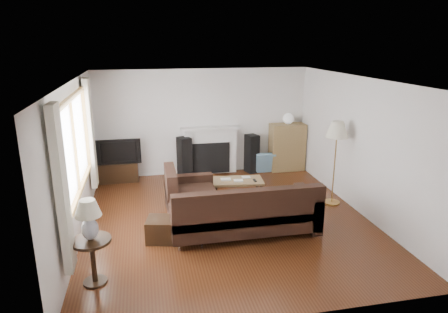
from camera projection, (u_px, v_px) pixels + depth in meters
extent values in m
cube|color=#492310|center=(227.00, 219.00, 7.25)|extent=(5.10, 5.60, 0.04)
cube|color=white|center=(228.00, 80.00, 6.54)|extent=(5.10, 5.60, 0.04)
cube|color=white|center=(203.00, 122.00, 9.48)|extent=(5.00, 0.04, 2.50)
cube|color=white|center=(281.00, 221.00, 4.31)|extent=(5.00, 0.04, 2.50)
cube|color=white|center=(76.00, 162.00, 6.41)|extent=(0.04, 5.50, 2.50)
cube|color=white|center=(359.00, 146.00, 7.38)|extent=(0.04, 5.50, 2.50)
cube|color=olive|center=(75.00, 147.00, 6.15)|extent=(0.12, 2.74, 1.54)
cube|color=beige|center=(62.00, 190.00, 4.77)|extent=(0.10, 0.35, 2.10)
cube|color=beige|center=(91.00, 134.00, 7.63)|extent=(0.10, 0.35, 2.10)
cube|color=white|center=(211.00, 150.00, 9.60)|extent=(1.40, 0.26, 1.15)
cube|color=black|center=(118.00, 172.00, 9.14)|extent=(0.89, 0.40, 0.45)
imported|color=black|center=(119.00, 150.00, 9.01)|extent=(0.98, 0.13, 0.57)
cube|color=black|center=(184.00, 157.00, 9.39)|extent=(0.35, 0.38, 0.95)
cube|color=black|center=(252.00, 154.00, 9.72)|extent=(0.34, 0.37, 0.93)
cube|color=olive|center=(287.00, 147.00, 9.85)|extent=(0.85, 0.40, 1.16)
sphere|color=white|center=(288.00, 119.00, 9.65)|extent=(0.26, 0.26, 0.26)
cube|color=black|center=(244.00, 210.00, 6.60)|extent=(2.64, 1.93, 0.85)
cube|color=olive|center=(237.00, 189.00, 8.16)|extent=(1.08, 0.66, 0.40)
cube|color=black|center=(161.00, 229.00, 6.45)|extent=(0.52, 0.52, 0.37)
cube|color=#B0813D|center=(335.00, 163.00, 7.73)|extent=(0.56, 0.56, 1.65)
cube|color=black|center=(93.00, 261.00, 5.27)|extent=(0.52, 0.52, 0.64)
cube|color=silver|center=(89.00, 220.00, 5.10)|extent=(0.34, 0.34, 0.54)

